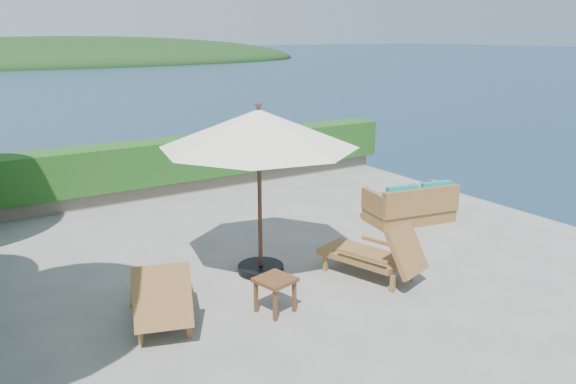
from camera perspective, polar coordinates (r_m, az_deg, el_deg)
ground at (r=9.78m, az=1.05°, el=-7.54°), size 12.00×12.00×0.00m
foundation at (r=10.49m, az=1.01°, el=-15.35°), size 12.00×12.00×3.00m
offshore_island at (r=150.65m, az=-21.57°, el=12.12°), size 126.00×57.60×12.60m
planter_wall_far at (r=14.47m, az=-11.31°, el=0.68°), size 12.00×0.60×0.36m
hedge_far at (r=14.31m, az=-11.45°, el=3.27°), size 12.40×0.90×1.00m
patio_umbrella at (r=8.88m, az=-2.99°, el=6.29°), size 3.77×3.77×2.86m
lounge_left at (r=8.02m, az=-12.69°, el=-10.04°), size 1.26×1.94×1.04m
lounge_right at (r=9.30m, az=8.98°, el=-6.24°), size 1.19×1.86×1.00m
side_table at (r=8.11m, az=-1.32°, el=-9.34°), size 0.60×0.60×0.53m
wicker_loveseat at (r=12.20m, az=12.38°, el=-1.39°), size 1.97×1.25×0.90m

